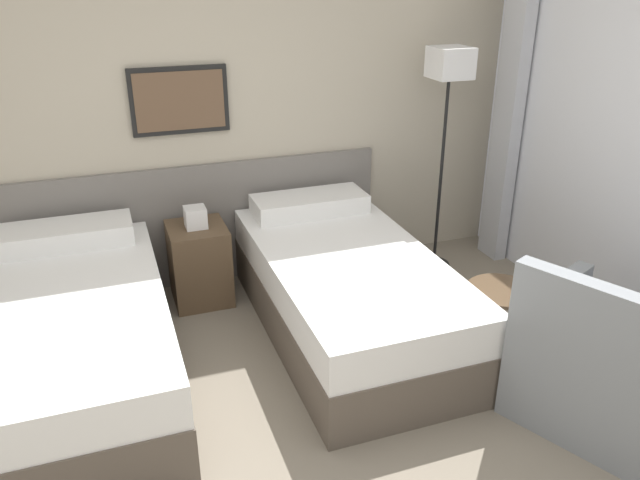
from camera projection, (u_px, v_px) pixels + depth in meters
name	position (u px, v px, depth m)	size (l,w,h in m)	color
wall_headboard	(224.00, 103.00, 4.24)	(10.00, 0.10, 2.70)	#B7AD99
bed_near_door	(75.00, 338.00, 3.43)	(1.00, 1.96, 0.67)	brown
bed_near_window	(347.00, 291.00, 3.93)	(1.00, 1.96, 0.67)	brown
nightstand	(199.00, 262.00, 4.29)	(0.39, 0.42, 0.69)	brown
floor_lamp	(449.00, 84.00, 4.32)	(0.26, 0.26, 1.65)	black
side_table	(499.00, 313.00, 3.55)	(0.40, 0.40, 0.50)	brown
armchair	(616.00, 371.00, 3.14)	(1.11, 1.13, 0.88)	gray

